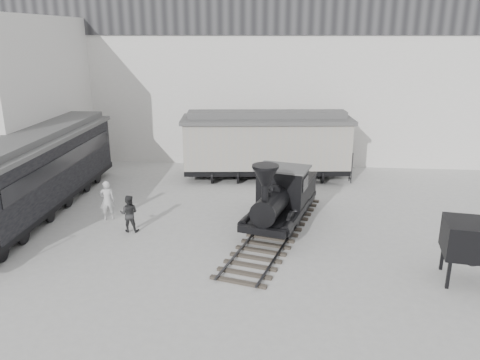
# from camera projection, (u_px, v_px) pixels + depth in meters

# --- Properties ---
(ground) EXTENTS (90.00, 90.00, 0.00)m
(ground) POSITION_uv_depth(u_px,v_px,m) (247.00, 266.00, 17.04)
(ground) COLOR #9E9E9B
(north_wall) EXTENTS (34.00, 2.51, 11.00)m
(north_wall) POSITION_uv_depth(u_px,v_px,m) (265.00, 75.00, 29.61)
(north_wall) COLOR silver
(north_wall) RESTS_ON ground
(west_pavilion) EXTENTS (7.00, 12.11, 9.00)m
(west_pavilion) POSITION_uv_depth(u_px,v_px,m) (5.00, 100.00, 26.40)
(west_pavilion) COLOR silver
(west_pavilion) RESTS_ON ground
(locomotive) EXTENTS (4.42, 9.57, 3.31)m
(locomotive) POSITION_uv_depth(u_px,v_px,m) (280.00, 201.00, 20.13)
(locomotive) COLOR #3B352F
(locomotive) RESTS_ON ground
(boxcar) EXTENTS (9.87, 3.97, 3.94)m
(boxcar) POSITION_uv_depth(u_px,v_px,m) (266.00, 143.00, 26.83)
(boxcar) COLOR black
(boxcar) RESTS_ON ground
(passenger_coach) EXTENTS (3.00, 13.24, 3.53)m
(passenger_coach) POSITION_uv_depth(u_px,v_px,m) (39.00, 171.00, 21.92)
(passenger_coach) COLOR black
(passenger_coach) RESTS_ON ground
(visitor_a) EXTENTS (0.79, 0.67, 1.84)m
(visitor_a) POSITION_uv_depth(u_px,v_px,m) (107.00, 200.00, 21.04)
(visitor_a) COLOR silver
(visitor_a) RESTS_ON ground
(visitor_b) EXTENTS (0.82, 0.66, 1.62)m
(visitor_b) POSITION_uv_depth(u_px,v_px,m) (129.00, 213.00, 19.83)
(visitor_b) COLOR #2B2B2C
(visitor_b) RESTS_ON ground
(coal_hopper) EXTENTS (2.22, 1.92, 2.16)m
(coal_hopper) POSITION_uv_depth(u_px,v_px,m) (475.00, 244.00, 15.59)
(coal_hopper) COLOR black
(coal_hopper) RESTS_ON ground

